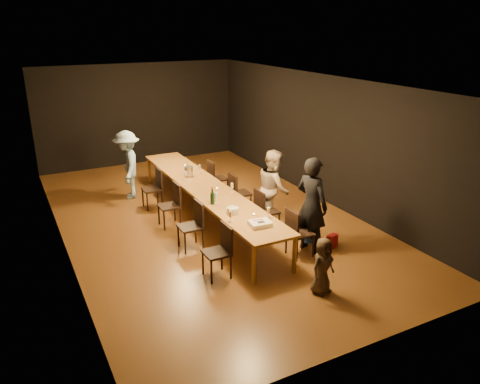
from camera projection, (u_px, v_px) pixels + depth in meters
name	position (u px, v px, depth m)	size (l,w,h in m)	color
ground	(206.00, 218.00, 10.42)	(10.00, 10.00, 0.00)	#472511
room_shell	(204.00, 126.00, 9.70)	(6.04, 10.04, 3.02)	black
table	(206.00, 189.00, 10.17)	(0.90, 6.00, 0.75)	#9C662D
chair_right_0	(300.00, 232.00, 8.62)	(0.42, 0.42, 0.93)	black
chair_right_1	(267.00, 211.00, 9.62)	(0.42, 0.42, 0.93)	black
chair_right_2	(240.00, 193.00, 10.62)	(0.42, 0.42, 0.93)	black
chair_right_3	(218.00, 178.00, 11.62)	(0.42, 0.42, 0.93)	black
chair_left_0	(217.00, 252.00, 7.89)	(0.42, 0.42, 0.93)	black
chair_left_1	(190.00, 226.00, 8.89)	(0.42, 0.42, 0.93)	black
chair_left_2	(169.00, 205.00, 9.89)	(0.42, 0.42, 0.93)	black
chair_left_3	(152.00, 189.00, 10.89)	(0.42, 0.42, 0.93)	black
woman_birthday	(312.00, 205.00, 8.68)	(0.67, 0.44, 1.84)	black
woman_tan	(273.00, 188.00, 9.85)	(0.80, 0.63, 1.65)	#C3A992
man_blue	(128.00, 165.00, 11.38)	(1.09, 0.62, 1.68)	#8AB0D5
child	(323.00, 266.00, 7.42)	(0.46, 0.30, 0.95)	#443426
gift_bag_red	(332.00, 241.00, 9.04)	(0.22, 0.12, 0.27)	red
gift_bag_blue	(310.00, 234.00, 9.27)	(0.26, 0.17, 0.32)	#2647A5
birthday_cake	(260.00, 224.00, 8.19)	(0.40, 0.33, 0.09)	white
plate_stack	(233.00, 211.00, 8.71)	(0.22, 0.22, 0.12)	white
champagne_bottle	(212.00, 196.00, 9.13)	(0.08, 0.08, 0.35)	black
ice_bucket	(189.00, 171.00, 10.84)	(0.21, 0.21, 0.23)	silver
wineglass_0	(231.00, 217.00, 8.34)	(0.06, 0.06, 0.21)	beige
wineglass_1	(269.00, 213.00, 8.50)	(0.06, 0.06, 0.21)	beige
wineglass_2	(216.00, 198.00, 9.23)	(0.06, 0.06, 0.21)	silver
wineglass_3	(232.00, 188.00, 9.78)	(0.06, 0.06, 0.21)	beige
wineglass_4	(185.00, 176.00, 10.55)	(0.06, 0.06, 0.21)	silver
wineglass_5	(200.00, 169.00, 11.01)	(0.06, 0.06, 0.21)	silver
tealight_near	(254.00, 215.00, 8.64)	(0.05, 0.05, 0.03)	#B2B7B2
tealight_mid	(217.00, 189.00, 9.99)	(0.05, 0.05, 0.03)	#B2B7B2
tealight_far	(185.00, 166.00, 11.57)	(0.05, 0.05, 0.03)	#B2B7B2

